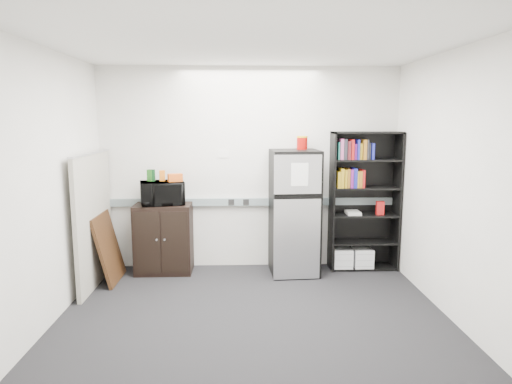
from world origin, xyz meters
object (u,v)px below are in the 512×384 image
cubicle_partition (94,219)px  microwave (162,193)px  bookshelf (363,198)px  cabinet (164,238)px  refrigerator (294,212)px

cubicle_partition → microwave: bearing=28.0°
bookshelf → cabinet: bearing=-178.6°
bookshelf → microwave: size_ratio=3.40×
cubicle_partition → refrigerator: refrigerator is taller
bookshelf → refrigerator: 0.96m
refrigerator → bookshelf: bearing=5.7°
cabinet → refrigerator: (1.71, -0.08, 0.35)m
bookshelf → refrigerator: bookshelf is taller
cubicle_partition → cabinet: cubicle_partition is taller
cabinet → microwave: (0.00, -0.02, 0.61)m
cubicle_partition → refrigerator: (2.48, 0.34, -0.00)m
bookshelf → refrigerator: size_ratio=1.14×
refrigerator → cubicle_partition: bearing=-175.4°
bookshelf → cubicle_partition: bearing=-171.9°
bookshelf → cubicle_partition: 3.45m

